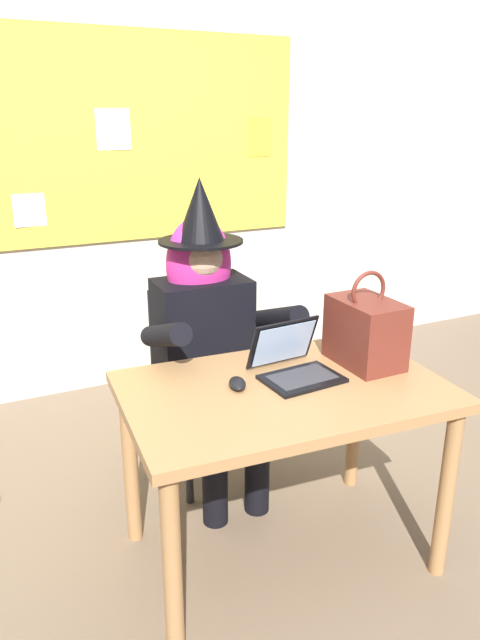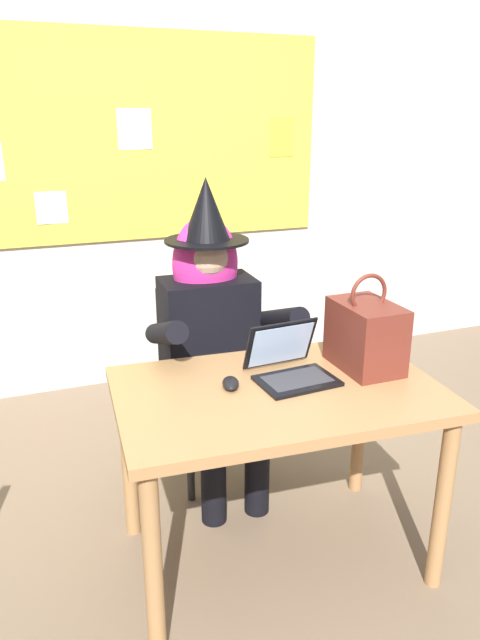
% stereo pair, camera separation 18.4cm
% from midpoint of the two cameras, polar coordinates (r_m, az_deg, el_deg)
% --- Properties ---
extents(ground_plane, '(24.00, 24.00, 0.00)m').
position_cam_midpoint_polar(ground_plane, '(2.56, 2.32, -21.85)').
color(ground_plane, '#75604C').
extents(wall_back_bulletin, '(6.75, 2.11, 2.61)m').
position_cam_midpoint_polar(wall_back_bulletin, '(3.73, -9.14, 13.45)').
color(wall_back_bulletin, beige).
rests_on(wall_back_bulletin, ground).
extents(desk_main, '(1.22, 0.83, 0.75)m').
position_cam_midpoint_polar(desk_main, '(2.20, 6.09, -9.03)').
color(desk_main, '#A37547').
rests_on(desk_main, ground).
extents(chair_at_desk, '(0.44, 0.44, 0.92)m').
position_cam_midpoint_polar(chair_at_desk, '(2.84, -1.61, -4.90)').
color(chair_at_desk, black).
rests_on(chair_at_desk, ground).
extents(person_costumed, '(0.60, 0.65, 1.44)m').
position_cam_midpoint_polar(person_costumed, '(2.63, -0.72, -0.29)').
color(person_costumed, black).
rests_on(person_costumed, ground).
extents(laptop, '(0.30, 0.29, 0.20)m').
position_cam_midpoint_polar(laptop, '(2.22, 7.29, -4.48)').
color(laptop, black).
rests_on(laptop, desk_main).
extents(computer_mouse, '(0.09, 0.12, 0.03)m').
position_cam_midpoint_polar(computer_mouse, '(2.13, 1.56, -6.19)').
color(computer_mouse, black).
rests_on(computer_mouse, desk_main).
extents(handbag, '(0.20, 0.30, 0.38)m').
position_cam_midpoint_polar(handbag, '(2.33, 14.30, -1.44)').
color(handbag, maroon).
rests_on(handbag, desk_main).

